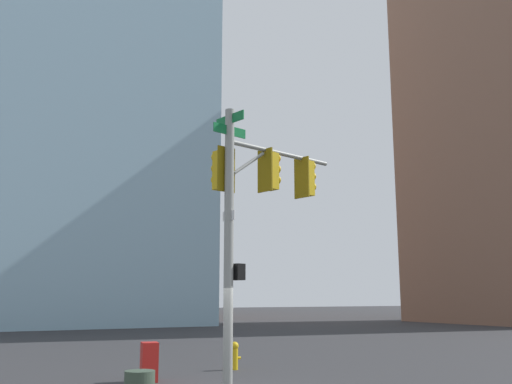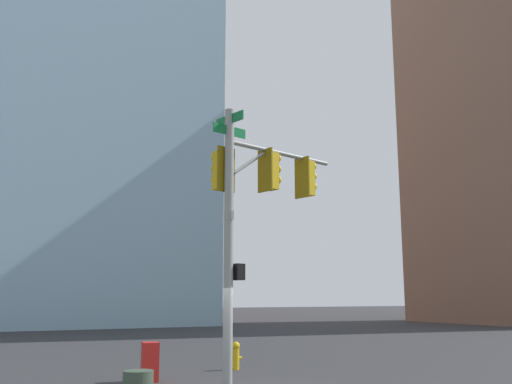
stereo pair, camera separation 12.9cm
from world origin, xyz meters
name	(u,v)px [view 1 (the left image)]	position (x,y,z in m)	size (l,w,h in m)	color
signal_pole_assembly	(253,201)	(0.55, 0.37, 4.72)	(4.09, 1.45, 6.99)	gray
fire_hydrant	(235,354)	(2.08, 4.46, 0.47)	(0.34, 0.26, 0.87)	gold
newspaper_box	(149,362)	(-1.14, 3.26, 0.53)	(0.44, 0.56, 1.05)	red
building_brick_nearside	(51,100)	(1.76, 47.86, 22.71)	(27.42, 20.18, 45.43)	#845B47
building_glass_tower	(40,8)	(-0.78, 40.54, 29.03)	(27.62, 22.01, 58.06)	#8CB2C6
building_brick_farside	(8,150)	(-1.23, 59.70, 19.64)	(21.41, 18.80, 39.28)	brown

